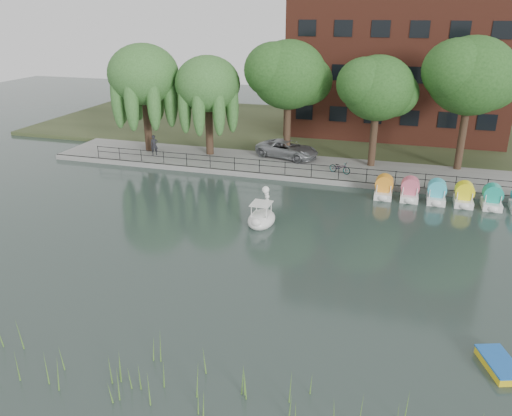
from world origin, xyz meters
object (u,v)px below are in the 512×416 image
at_px(yellow_rowboat, 499,364).
at_px(swan_boat, 262,216).
at_px(pedestrian, 154,144).
at_px(bicycle, 340,167).
at_px(minivan, 287,148).

bearing_deg(yellow_rowboat, swan_boat, 119.93).
bearing_deg(pedestrian, bicycle, -34.09).
bearing_deg(swan_boat, pedestrian, 141.06).
relative_size(minivan, pedestrian, 3.02).
bearing_deg(swan_boat, yellow_rowboat, -39.55).
height_order(swan_boat, yellow_rowboat, swan_boat).
height_order(bicycle, pedestrian, pedestrian).
bearing_deg(pedestrian, yellow_rowboat, -72.61).
bearing_deg(bicycle, swan_boat, -178.90).
relative_size(bicycle, yellow_rowboat, 0.81).
distance_m(pedestrian, yellow_rowboat, 31.70).
xyz_separation_m(minivan, bicycle, (4.79, -2.98, -0.33)).
distance_m(swan_boat, yellow_rowboat, 15.44).
bearing_deg(yellow_rowboat, pedestrian, 120.24).
bearing_deg(yellow_rowboat, bicycle, 93.40).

